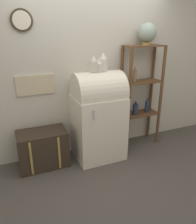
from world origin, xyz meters
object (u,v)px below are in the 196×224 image
Objects in this scene: suitcase_trunk at (43,149)px; globe at (148,33)px; vase_right at (103,62)px; refrigerator at (98,115)px; vase_center at (99,66)px; vase_left at (94,64)px.

suitcase_trunk is 2.15× the size of globe.
globe is 0.90m from vase_right.
vase_center is at bearing 30.57° from refrigerator.
vase_right is (0.93, -0.05, 1.20)m from suitcase_trunk.
vase_right is at bearing 5.94° from refrigerator.
refrigerator is 5.89× the size of vase_left.
suitcase_trunk is at bearing 176.61° from vase_center.
refrigerator is 1.47m from globe.
vase_right reaches higher than refrigerator.
suitcase_trunk is 4.10× the size of vase_center.
vase_left is 0.15m from vase_right.
suitcase_trunk is at bearing 176.13° from refrigerator.
vase_left is (-0.95, -0.14, -0.40)m from globe.
suitcase_trunk is 1.45m from vase_center.
refrigerator reaches higher than suitcase_trunk.
globe reaches higher than vase_right.
vase_left reaches higher than refrigerator.
suitcase_trunk is at bearing 176.96° from vase_right.
vase_right is at bearing 1.43° from vase_center.
vase_left reaches higher than vase_center.
globe is 1.91× the size of vase_center.
globe reaches higher than suitcase_trunk.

